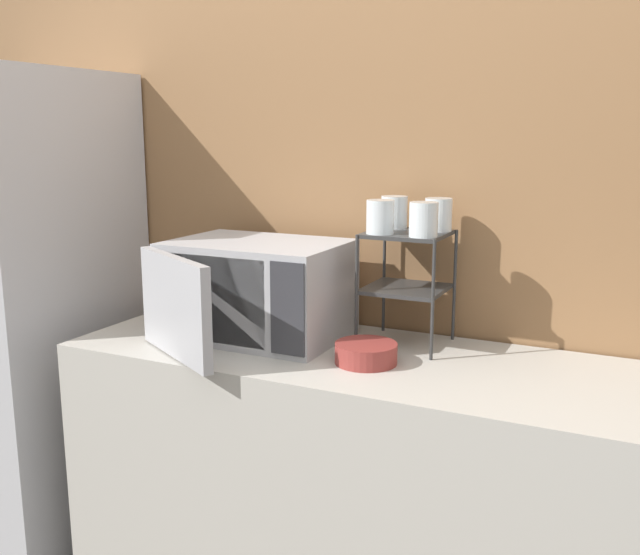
% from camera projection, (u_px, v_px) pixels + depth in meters
% --- Properties ---
extents(wall_back, '(8.00, 0.06, 2.60)m').
position_uv_depth(wall_back, '(426.00, 212.00, 2.30)').
color(wall_back, olive).
rests_on(wall_back, ground_plane).
extents(counter, '(1.94, 0.62, 0.91)m').
position_uv_depth(counter, '(383.00, 501.00, 2.16)').
color(counter, '#B7B2A8').
rests_on(counter, ground_plane).
extents(microwave, '(0.56, 0.62, 0.31)m').
position_uv_depth(microwave, '(253.00, 290.00, 2.27)').
color(microwave, '#ADADB2').
rests_on(microwave, counter).
extents(dish_rack, '(0.25, 0.24, 0.35)m').
position_uv_depth(dish_rack, '(407.00, 264.00, 2.17)').
color(dish_rack, '#333333').
rests_on(dish_rack, counter).
extents(glass_front_left, '(0.08, 0.08, 0.10)m').
position_uv_depth(glass_front_left, '(380.00, 217.00, 2.10)').
color(glass_front_left, silver).
rests_on(glass_front_left, dish_rack).
extents(glass_back_right, '(0.08, 0.08, 0.10)m').
position_uv_depth(glass_back_right, '(438.00, 215.00, 2.16)').
color(glass_back_right, silver).
rests_on(glass_back_right, dish_rack).
extents(glass_front_right, '(0.08, 0.08, 0.10)m').
position_uv_depth(glass_front_right, '(424.00, 220.00, 2.04)').
color(glass_front_right, silver).
rests_on(glass_front_right, dish_rack).
extents(glass_back_left, '(0.08, 0.08, 0.10)m').
position_uv_depth(glass_back_left, '(394.00, 212.00, 2.23)').
color(glass_back_left, silver).
rests_on(glass_back_left, dish_rack).
extents(bowl, '(0.18, 0.18, 0.06)m').
position_uv_depth(bowl, '(366.00, 353.00, 2.03)').
color(bowl, maroon).
rests_on(bowl, counter).
extents(refrigerator, '(0.64, 0.72, 1.76)m').
position_uv_depth(refrigerator, '(24.00, 316.00, 2.65)').
color(refrigerator, '#B7B7BC').
rests_on(refrigerator, ground_plane).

